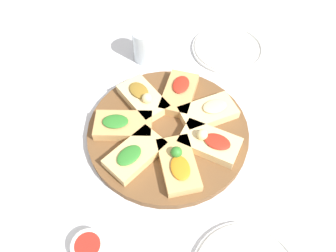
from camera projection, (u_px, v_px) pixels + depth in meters
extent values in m
plane|color=silver|center=(168.00, 134.00, 0.91)|extent=(3.00, 3.00, 0.00)
cylinder|color=brown|center=(168.00, 131.00, 0.90)|extent=(0.44, 0.44, 0.02)
cube|color=#E5C689|center=(208.00, 112.00, 0.90)|extent=(0.10, 0.16, 0.03)
ellipsoid|color=beige|center=(215.00, 106.00, 0.89)|extent=(0.05, 0.07, 0.01)
cube|color=tan|center=(179.00, 93.00, 0.94)|extent=(0.17, 0.17, 0.03)
ellipsoid|color=red|center=(181.00, 84.00, 0.94)|extent=(0.08, 0.08, 0.01)
cube|color=#E5C689|center=(143.00, 98.00, 0.93)|extent=(0.16, 0.10, 0.03)
ellipsoid|color=olive|center=(139.00, 90.00, 0.93)|extent=(0.07, 0.06, 0.01)
sphere|color=beige|center=(147.00, 98.00, 0.90)|extent=(0.03, 0.03, 0.03)
cube|color=tan|center=(123.00, 125.00, 0.88)|extent=(0.15, 0.17, 0.03)
ellipsoid|color=#2D7A28|center=(115.00, 121.00, 0.86)|extent=(0.07, 0.08, 0.01)
cube|color=#DBB775|center=(135.00, 154.00, 0.83)|extent=(0.13, 0.17, 0.03)
ellipsoid|color=#2D7A28|center=(129.00, 155.00, 0.80)|extent=(0.07, 0.08, 0.01)
cube|color=tan|center=(178.00, 165.00, 0.81)|extent=(0.17, 0.12, 0.03)
ellipsoid|color=orange|center=(180.00, 168.00, 0.78)|extent=(0.08, 0.06, 0.01)
sphere|color=#2D7A28|center=(176.00, 152.00, 0.80)|extent=(0.03, 0.03, 0.03)
cube|color=#E5C689|center=(210.00, 143.00, 0.85)|extent=(0.17, 0.16, 0.03)
ellipsoid|color=red|center=(217.00, 142.00, 0.83)|extent=(0.08, 0.08, 0.01)
sphere|color=beige|center=(202.00, 135.00, 0.83)|extent=(0.03, 0.03, 0.03)
cylinder|color=white|center=(228.00, 49.00, 1.10)|extent=(0.24, 0.24, 0.01)
torus|color=white|center=(228.00, 47.00, 1.10)|extent=(0.23, 0.23, 0.01)
cylinder|color=silver|center=(145.00, 45.00, 1.04)|extent=(0.08, 0.08, 0.11)
cube|color=white|center=(23.00, 135.00, 0.90)|extent=(0.13, 0.12, 0.01)
cylinder|color=silver|center=(89.00, 247.00, 0.72)|extent=(0.07, 0.07, 0.03)
cylinder|color=#B22319|center=(88.00, 245.00, 0.71)|extent=(0.06, 0.06, 0.01)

